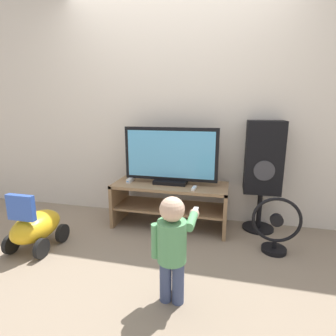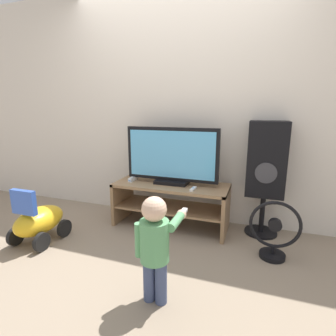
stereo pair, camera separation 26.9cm
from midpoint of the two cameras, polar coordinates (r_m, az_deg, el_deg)
The scene contains 10 objects.
ground_plane at distance 2.79m, azimuth 1.82°, elevation -14.34°, with size 16.00×16.00×0.00m, color gray.
wall_back at distance 3.02m, azimuth 5.34°, elevation 13.30°, with size 10.00×0.06×2.60m.
tv_stand at distance 2.87m, azimuth 3.34°, elevation -6.57°, with size 1.23×0.48×0.48m.
television at distance 2.78m, azimuth 3.59°, elevation 2.49°, with size 1.00×0.20×0.61m.
game_console at distance 2.95m, azimuth -5.11°, elevation -2.40°, with size 0.04×0.16×0.04m.
remote_primary at distance 2.64m, azimuth 8.41°, elevation -4.58°, with size 0.04×0.13×0.03m.
child at distance 1.75m, azimuth 1.80°, elevation -15.75°, with size 0.28×0.43×0.74m.
speaker_tower at distance 2.80m, azimuth 23.26°, elevation 1.17°, with size 0.36×0.33×1.16m.
floor_fan at distance 2.53m, azimuth 25.07°, elevation -12.73°, with size 0.42×0.22×0.52m.
ride_on_toy at distance 2.81m, azimuth -23.89°, elevation -10.47°, with size 0.36×0.54×0.56m.
Camera 2 is at (0.88, -2.33, 1.27)m, focal length 28.00 mm.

